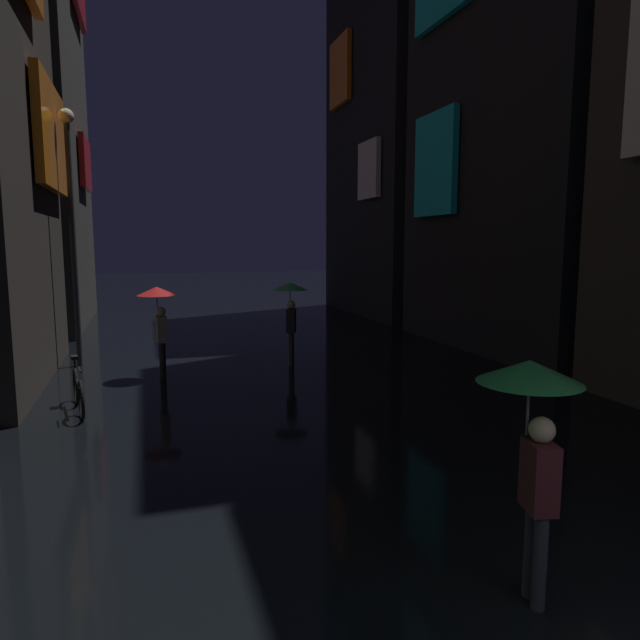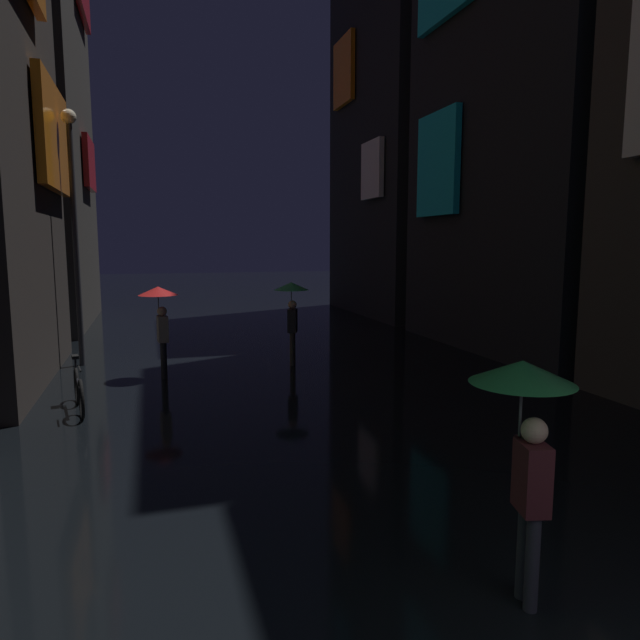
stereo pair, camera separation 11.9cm
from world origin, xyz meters
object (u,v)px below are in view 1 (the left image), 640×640
object	(u,v)px
bicycle_parked_at_storefront	(78,391)
pedestrian_far_right_green	(532,413)
pedestrian_foreground_right_red	(158,306)
pedestrian_foreground_left_green	(290,300)
streetlamp_left_far	(72,211)

from	to	relation	value
bicycle_parked_at_storefront	pedestrian_far_right_green	bearing A→B (deg)	-58.66
pedestrian_far_right_green	pedestrian_foreground_right_red	xyz separation A→B (m)	(-2.85, 9.58, 0.00)
pedestrian_foreground_left_green	pedestrian_foreground_right_red	bearing A→B (deg)	-170.45
pedestrian_foreground_right_red	streetlamp_left_far	world-z (taller)	streetlamp_left_far
pedestrian_far_right_green	pedestrian_foreground_right_red	bearing A→B (deg)	106.56
pedestrian_far_right_green	pedestrian_foreground_left_green	world-z (taller)	same
pedestrian_far_right_green	streetlamp_left_far	bearing A→B (deg)	112.61
bicycle_parked_at_storefront	pedestrian_foreground_left_green	bearing A→B (deg)	31.30
pedestrian_foreground_left_green	pedestrian_foreground_right_red	distance (m)	3.32
bicycle_parked_at_storefront	streetlamp_left_far	distance (m)	5.55
pedestrian_foreground_left_green	streetlamp_left_far	bearing A→B (deg)	165.41
pedestrian_foreground_left_green	streetlamp_left_far	size ratio (longest dim) A/B	0.33
pedestrian_far_right_green	pedestrian_foreground_left_green	size ratio (longest dim) A/B	1.00
pedestrian_foreground_right_red	pedestrian_foreground_left_green	bearing A→B (deg)	9.55
pedestrian_foreground_right_red	pedestrian_far_right_green	bearing A→B (deg)	-73.44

